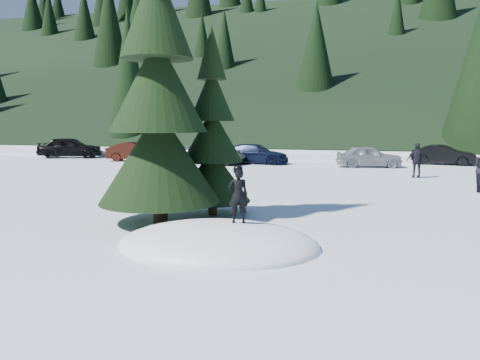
% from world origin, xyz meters
% --- Properties ---
extents(ground, '(200.00, 200.00, 0.00)m').
position_xyz_m(ground, '(0.00, 0.00, 0.00)').
color(ground, white).
rests_on(ground, ground).
extents(snow_mound, '(4.48, 3.52, 0.96)m').
position_xyz_m(snow_mound, '(0.00, 0.00, 0.00)').
color(snow_mound, white).
rests_on(snow_mound, ground).
extents(forest_hillside, '(200.00, 60.00, 25.00)m').
position_xyz_m(forest_hillside, '(0.00, 54.00, 12.50)').
color(forest_hillside, black).
rests_on(forest_hillside, ground).
extents(spruce_tall, '(3.20, 3.20, 8.60)m').
position_xyz_m(spruce_tall, '(-2.20, 1.80, 3.32)').
color(spruce_tall, '#301F10').
rests_on(spruce_tall, ground).
extents(spruce_short, '(2.20, 2.20, 5.37)m').
position_xyz_m(spruce_short, '(-1.20, 3.20, 2.10)').
color(spruce_short, '#301F10').
rests_on(spruce_short, ground).
extents(child_skier, '(0.51, 0.43, 1.20)m').
position_xyz_m(child_skier, '(0.37, 0.27, 1.08)').
color(child_skier, black).
rests_on(child_skier, snow_mound).
extents(adult_1, '(1.01, 0.50, 1.66)m').
position_xyz_m(adult_1, '(5.42, 14.12, 0.83)').
color(adult_1, black).
rests_on(adult_1, ground).
extents(car_0, '(4.83, 2.98, 1.54)m').
position_xyz_m(car_0, '(-18.02, 20.46, 0.77)').
color(car_0, black).
rests_on(car_0, ground).
extents(car_1, '(4.06, 2.34, 1.26)m').
position_xyz_m(car_1, '(-12.07, 19.21, 0.63)').
color(car_1, black).
rests_on(car_1, ground).
extents(car_2, '(5.10, 3.55, 1.29)m').
position_xyz_m(car_2, '(-6.43, 18.58, 0.65)').
color(car_2, '#565B5F').
rests_on(car_2, ground).
extents(car_3, '(4.42, 2.18, 1.24)m').
position_xyz_m(car_3, '(-3.76, 19.44, 0.62)').
color(car_3, black).
rests_on(car_3, ground).
extents(car_4, '(3.95, 2.13, 1.28)m').
position_xyz_m(car_4, '(3.20, 18.89, 0.64)').
color(car_4, gray).
rests_on(car_4, ground).
extents(car_5, '(3.90, 1.92, 1.23)m').
position_xyz_m(car_5, '(7.71, 21.75, 0.61)').
color(car_5, black).
rests_on(car_5, ground).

